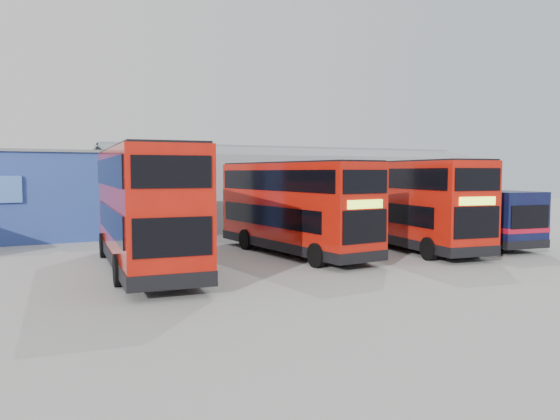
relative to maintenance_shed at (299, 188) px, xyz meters
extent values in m
plane|color=gray|center=(-8.00, -20.00, -2.60)|extent=(120.00, 120.00, 0.00)
cube|color=gray|center=(0.00, 0.00, -0.10)|extent=(30.00, 12.00, 5.00)
cube|color=slate|center=(0.00, -2.80, 2.65)|extent=(30.50, 6.33, 1.29)
cube|color=slate|center=(0.00, 2.80, 2.65)|extent=(30.50, 6.33, 1.29)
cube|color=#AC1409|center=(-15.96, -16.18, -0.03)|extent=(3.72, 11.59, 4.39)
cube|color=black|center=(-15.96, -16.18, -2.01)|extent=(3.77, 11.64, 0.49)
cube|color=black|center=(-14.63, -16.74, -0.54)|extent=(0.92, 9.62, 1.03)
cube|color=black|center=(-17.38, -16.49, -0.54)|extent=(0.92, 9.62, 1.03)
cube|color=black|center=(-14.59, -16.31, 1.30)|extent=(1.01, 10.70, 1.03)
cube|color=black|center=(-17.34, -16.06, 1.30)|extent=(1.01, 10.70, 1.03)
cube|color=black|center=(-15.45, -10.49, -0.65)|extent=(2.44, 0.27, 1.46)
cube|color=black|center=(-15.45, -10.49, 1.30)|extent=(2.44, 0.27, 1.03)
cube|color=#C4F934|center=(-15.45, -10.48, 0.33)|extent=(1.95, 0.22, 0.38)
cube|color=black|center=(-16.48, -21.88, -0.65)|extent=(2.38, 0.27, 1.19)
cube|color=black|center=(-16.48, -21.88, 1.30)|extent=(2.38, 0.27, 0.98)
cube|color=black|center=(-15.96, -16.18, 2.19)|extent=(3.54, 11.41, 0.11)
cylinder|color=black|center=(-14.31, -12.36, -2.04)|extent=(0.45, 1.15, 1.13)
cylinder|color=black|center=(-16.91, -12.12, -2.04)|extent=(0.45, 1.15, 1.13)
cylinder|color=black|center=(-14.92, -19.16, -2.04)|extent=(0.45, 1.15, 1.13)
cylinder|color=black|center=(-17.52, -18.93, -2.04)|extent=(0.45, 1.15, 1.13)
cube|color=#AC1409|center=(-8.73, -15.21, -0.28)|extent=(3.21, 10.42, 3.96)
cube|color=black|center=(-8.73, -15.21, -2.07)|extent=(3.25, 10.46, 0.44)
cube|color=black|center=(-10.00, -14.91, -0.75)|extent=(0.70, 8.68, 0.93)
cube|color=black|center=(-7.53, -14.73, -0.75)|extent=(0.70, 8.68, 0.93)
cube|color=black|center=(-9.97, -15.30, 0.92)|extent=(0.78, 9.66, 0.93)
cube|color=black|center=(-7.50, -15.12, 0.92)|extent=(0.78, 9.66, 0.93)
cube|color=black|center=(-8.35, -20.35, -0.84)|extent=(2.20, 0.21, 1.32)
cube|color=black|center=(-8.35, -20.35, 0.92)|extent=(2.20, 0.21, 0.93)
cube|color=#C4F934|center=(-8.35, -20.36, 0.04)|extent=(1.76, 0.17, 0.34)
cube|color=black|center=(-9.12, -10.07, -0.84)|extent=(2.15, 0.21, 1.08)
cube|color=black|center=(-9.12, -10.07, 0.92)|extent=(2.15, 0.21, 0.88)
cube|color=black|center=(-8.73, -15.21, 1.72)|extent=(3.05, 10.27, 0.10)
cylinder|color=black|center=(-9.64, -18.86, -2.09)|extent=(0.39, 1.04, 1.02)
cylinder|color=black|center=(-7.30, -18.68, -2.09)|extent=(0.39, 1.04, 1.02)
cylinder|color=black|center=(-10.10, -12.72, -2.09)|extent=(0.39, 1.04, 1.02)
cylinder|color=black|center=(-7.76, -12.54, -2.09)|extent=(0.39, 1.04, 1.02)
cube|color=#AC1409|center=(-2.57, -16.13, -0.24)|extent=(4.00, 10.72, 4.04)
cube|color=black|center=(-2.57, -16.13, -2.05)|extent=(4.04, 10.77, 0.45)
cube|color=black|center=(-3.77, -15.55, -0.71)|extent=(1.35, 8.78, 0.95)
cube|color=black|center=(-1.26, -15.92, -0.71)|extent=(1.35, 8.78, 0.95)
cube|color=black|center=(-3.83, -15.94, 0.99)|extent=(1.50, 9.77, 0.95)
cube|color=black|center=(-1.32, -16.31, 0.99)|extent=(1.50, 9.77, 0.95)
cube|color=black|center=(-3.34, -21.32, -0.81)|extent=(2.23, 0.38, 1.35)
cube|color=black|center=(-3.34, -21.32, 0.99)|extent=(2.23, 0.38, 0.95)
cube|color=#C4F934|center=(-3.34, -21.33, 0.09)|extent=(1.78, 0.30, 0.35)
cube|color=black|center=(-1.80, -10.93, -0.81)|extent=(2.18, 0.37, 1.10)
cube|color=black|center=(-1.80, -10.93, 0.99)|extent=(2.18, 0.37, 0.90)
cube|color=black|center=(-2.57, -16.13, 1.80)|extent=(3.83, 10.55, 0.10)
cylinder|color=black|center=(-4.29, -19.55, -2.08)|extent=(0.47, 1.07, 1.04)
cylinder|color=black|center=(-1.92, -19.90, -2.08)|extent=(0.47, 1.07, 1.04)
cylinder|color=black|center=(-3.37, -13.34, -2.08)|extent=(0.47, 1.07, 1.04)
cylinder|color=black|center=(-1.00, -13.69, -2.08)|extent=(0.47, 1.07, 1.04)
cube|color=#0B1433|center=(1.43, -15.29, -0.95)|extent=(3.83, 11.07, 2.61)
cube|color=black|center=(1.43, -15.29, -2.08)|extent=(3.88, 11.12, 0.39)
cube|color=#A90D23|center=(1.43, -15.29, -1.42)|extent=(3.87, 11.11, 0.25)
cube|color=black|center=(2.63, -15.75, -0.53)|extent=(1.21, 9.00, 0.94)
cube|color=black|center=(0.15, -15.42, -0.53)|extent=(1.21, 9.00, 0.94)
cube|color=black|center=(2.12, -9.89, -0.78)|extent=(2.21, 0.33, 1.28)
cube|color=black|center=(0.73, -20.69, -0.78)|extent=(2.16, 0.33, 1.08)
cylinder|color=black|center=(3.09, -11.63, -2.09)|extent=(0.44, 1.06, 1.03)
cylinder|color=black|center=(0.75, -11.33, -2.09)|extent=(0.44, 1.06, 1.03)
cylinder|color=black|center=(2.21, -18.47, -2.09)|extent=(0.44, 1.06, 1.03)
cylinder|color=black|center=(-0.14, -18.17, -2.09)|extent=(0.44, 1.06, 1.03)
camera|label=1|loc=(-21.01, -37.75, 1.30)|focal=35.00mm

